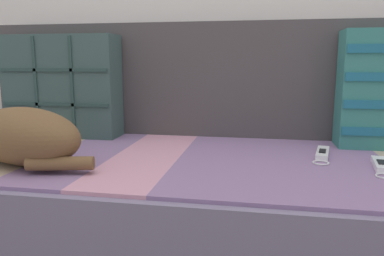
# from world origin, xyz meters

# --- Properties ---
(couch) EXTENTS (1.99, 0.87, 0.38)m
(couch) POSITION_xyz_m (-0.00, 0.12, 0.19)
(couch) COLOR #3D3838
(couch) RESTS_ON ground_plane
(sofa_backrest) EXTENTS (1.95, 0.14, 0.45)m
(sofa_backrest) POSITION_xyz_m (0.00, 0.48, 0.60)
(sofa_backrest) COLOR #474242
(sofa_backrest) RESTS_ON couch
(throw_pillow_quilted) EXTENTS (0.46, 0.14, 0.40)m
(throw_pillow_quilted) POSITION_xyz_m (-0.64, 0.33, 0.58)
(throw_pillow_quilted) COLOR #38514C
(throw_pillow_quilted) RESTS_ON couch
(sleeping_cat) EXTENTS (0.46, 0.30, 0.17)m
(sleeping_cat) POSITION_xyz_m (-0.55, -0.09, 0.46)
(sleeping_cat) COLOR brown
(sleeping_cat) RESTS_ON couch
(game_remote_near) EXTENTS (0.07, 0.19, 0.02)m
(game_remote_near) POSITION_xyz_m (0.48, 0.05, 0.39)
(game_remote_near) COLOR white
(game_remote_near) RESTS_ON couch
(game_remote_far) EXTENTS (0.08, 0.20, 0.02)m
(game_remote_far) POSITION_xyz_m (0.34, 0.16, 0.39)
(game_remote_far) COLOR white
(game_remote_far) RESTS_ON couch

